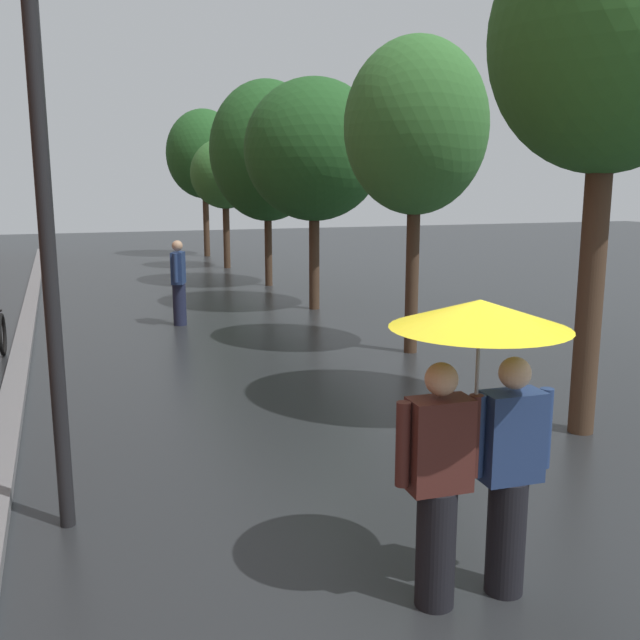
# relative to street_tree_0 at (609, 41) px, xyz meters

# --- Properties ---
(ground_plane) EXTENTS (80.00, 80.00, 0.00)m
(ground_plane) POSITION_rel_street_tree_0_xyz_m (-2.83, -2.19, -4.15)
(ground_plane) COLOR #26282B
(kerb_strip) EXTENTS (0.30, 36.00, 0.12)m
(kerb_strip) POSITION_rel_street_tree_0_xyz_m (-6.03, 7.81, -4.09)
(kerb_strip) COLOR slate
(kerb_strip) RESTS_ON ground
(street_tree_0) EXTENTS (2.42, 2.42, 5.56)m
(street_tree_0) POSITION_rel_street_tree_0_xyz_m (0.00, 0.00, 0.00)
(street_tree_0) COLOR #473323
(street_tree_0) RESTS_ON ground
(street_tree_1) EXTENTS (2.27, 2.27, 5.00)m
(street_tree_1) POSITION_rel_street_tree_0_xyz_m (0.01, 4.08, -0.55)
(street_tree_1) COLOR #473323
(street_tree_1) RESTS_ON ground
(street_tree_2) EXTENTS (3.03, 3.03, 5.00)m
(street_tree_2) POSITION_rel_street_tree_0_xyz_m (-0.05, 8.54, -0.69)
(street_tree_2) COLOR #473323
(street_tree_2) RESTS_ON ground
(street_tree_3) EXTENTS (3.08, 3.08, 5.50)m
(street_tree_3) POSITION_rel_street_tree_0_xyz_m (0.07, 12.52, -0.52)
(street_tree_3) COLOR #473323
(street_tree_3) RESTS_ON ground
(street_tree_4) EXTENTS (2.27, 2.27, 4.27)m
(street_tree_4) POSITION_rel_street_tree_0_xyz_m (-0.04, 17.10, -1.05)
(street_tree_4) COLOR #473323
(street_tree_4) RESTS_ON ground
(street_tree_5) EXTENTS (2.89, 2.89, 5.62)m
(street_tree_5) POSITION_rel_street_tree_0_xyz_m (0.14, 21.34, -0.24)
(street_tree_5) COLOR #473323
(street_tree_5) RESTS_ON ground
(couple_under_umbrella) EXTENTS (1.14, 1.14, 2.02)m
(couple_under_umbrella) POSITION_rel_street_tree_0_xyz_m (-2.93, -2.31, -2.79)
(couple_under_umbrella) COLOR black
(couple_under_umbrella) RESTS_ON ground
(street_lamp_post) EXTENTS (0.24, 0.24, 4.47)m
(street_lamp_post) POSITION_rel_street_tree_0_xyz_m (-5.43, -0.30, -1.55)
(street_lamp_post) COLOR black
(street_lamp_post) RESTS_ON ground
(pedestrian_walking_midground) EXTENTS (0.35, 0.56, 1.68)m
(pedestrian_walking_midground) POSITION_rel_street_tree_0_xyz_m (-3.18, 7.74, -3.30)
(pedestrian_walking_midground) COLOR #1E233D
(pedestrian_walking_midground) RESTS_ON ground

